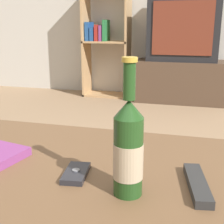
{
  "coord_description": "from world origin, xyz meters",
  "views": [
    {
      "loc": [
        0.32,
        -0.7,
        0.82
      ],
      "look_at": [
        0.07,
        0.21,
        0.55
      ],
      "focal_mm": 50.0,
      "sensor_mm": 36.0,
      "label": 1
    }
  ],
  "objects_px": {
    "tv_stand": "(180,81)",
    "television": "(183,28)",
    "cell_phone": "(76,173)",
    "beer_bottle": "(128,149)",
    "bookshelf": "(104,40)",
    "remote_control": "(197,184)"
  },
  "relations": [
    {
      "from": "tv_stand",
      "to": "bookshelf",
      "type": "relative_size",
      "value": 0.74
    },
    {
      "from": "television",
      "to": "bookshelf",
      "type": "xyz_separation_m",
      "value": [
        -0.88,
        0.07,
        -0.13
      ]
    },
    {
      "from": "tv_stand",
      "to": "cell_phone",
      "type": "distance_m",
      "value": 2.79
    },
    {
      "from": "tv_stand",
      "to": "television",
      "type": "xyz_separation_m",
      "value": [
        0.0,
        -0.0,
        0.56
      ]
    },
    {
      "from": "bookshelf",
      "to": "beer_bottle",
      "type": "bearing_deg",
      "value": -72.64
    },
    {
      "from": "television",
      "to": "cell_phone",
      "type": "distance_m",
      "value": 2.8
    },
    {
      "from": "television",
      "to": "remote_control",
      "type": "distance_m",
      "value": 2.78
    },
    {
      "from": "television",
      "to": "beer_bottle",
      "type": "relative_size",
      "value": 2.37
    },
    {
      "from": "tv_stand",
      "to": "beer_bottle",
      "type": "bearing_deg",
      "value": -89.48
    },
    {
      "from": "beer_bottle",
      "to": "remote_control",
      "type": "xyz_separation_m",
      "value": [
        0.15,
        0.06,
        -0.1
      ]
    },
    {
      "from": "tv_stand",
      "to": "cell_phone",
      "type": "height_order",
      "value": "cell_phone"
    },
    {
      "from": "cell_phone",
      "to": "television",
      "type": "bearing_deg",
      "value": 79.71
    },
    {
      "from": "bookshelf",
      "to": "cell_phone",
      "type": "bearing_deg",
      "value": -75.02
    },
    {
      "from": "beer_bottle",
      "to": "tv_stand",
      "type": "bearing_deg",
      "value": 90.52
    },
    {
      "from": "bookshelf",
      "to": "cell_phone",
      "type": "height_order",
      "value": "bookshelf"
    },
    {
      "from": "bookshelf",
      "to": "remote_control",
      "type": "relative_size",
      "value": 6.75
    },
    {
      "from": "beer_bottle",
      "to": "remote_control",
      "type": "height_order",
      "value": "beer_bottle"
    },
    {
      "from": "tv_stand",
      "to": "remote_control",
      "type": "height_order",
      "value": "remote_control"
    },
    {
      "from": "cell_phone",
      "to": "remote_control",
      "type": "relative_size",
      "value": 0.61
    },
    {
      "from": "beer_bottle",
      "to": "cell_phone",
      "type": "xyz_separation_m",
      "value": [
        -0.14,
        0.05,
        -0.1
      ]
    },
    {
      "from": "beer_bottle",
      "to": "remote_control",
      "type": "distance_m",
      "value": 0.19
    },
    {
      "from": "bookshelf",
      "to": "remote_control",
      "type": "distance_m",
      "value": 3.03
    }
  ]
}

